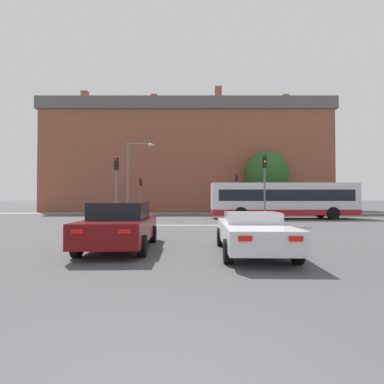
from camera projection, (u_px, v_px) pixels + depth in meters
stop_line_strip at (189, 225)px, 18.73m from camera, size 7.93×0.30×0.01m
far_pavement at (190, 213)px, 33.52m from camera, size 68.81×2.50×0.01m
brick_civic_building at (187, 159)px, 42.58m from camera, size 37.77×11.46×16.67m
car_saloon_left at (121, 225)px, 10.04m from camera, size 2.18×4.76×1.55m
car_roadster_right at (253, 232)px, 9.21m from camera, size 2.11×4.76×1.26m
bus_crossing_lead at (282, 200)px, 24.75m from camera, size 11.73×2.64×2.93m
traffic_light_far_left at (141, 190)px, 32.96m from camera, size 0.26×0.31×3.90m
traffic_light_far_right at (237, 187)px, 33.12m from camera, size 0.26×0.31×4.33m
traffic_light_near_right at (265, 178)px, 19.85m from camera, size 0.26×0.31×4.52m
traffic_light_near_left at (116, 180)px, 19.83m from camera, size 0.26×0.31×4.37m
street_lamp_junction at (133, 171)px, 26.14m from camera, size 2.36×0.36×6.61m
pedestrian_waiting at (265, 204)px, 34.14m from camera, size 0.42×0.25×1.74m
tree_by_building at (267, 173)px, 35.60m from camera, size 5.13×5.13×7.34m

